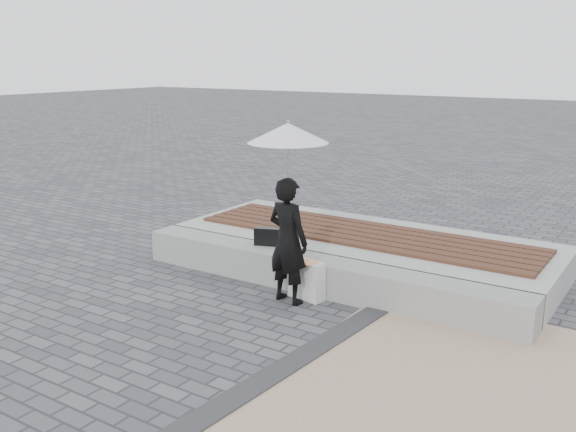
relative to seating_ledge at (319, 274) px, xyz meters
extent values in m
plane|color=#525258|center=(0.00, -1.60, -0.20)|extent=(80.00, 80.00, 0.00)
cube|color=#303033|center=(0.75, -2.10, -0.18)|extent=(0.61, 5.20, 0.04)
cube|color=gray|center=(0.00, 0.00, 0.00)|extent=(5.00, 0.45, 0.40)
cube|color=#AAABA6|center=(0.00, 1.20, 0.00)|extent=(5.00, 2.00, 0.40)
imported|color=black|center=(-0.11, -0.49, 0.52)|extent=(0.57, 0.41, 1.43)
cylinder|color=#A5A5AA|center=(-0.11, -0.49, 1.17)|extent=(0.02, 0.02, 0.88)
cone|color=silver|center=(-0.11, -0.49, 1.71)|extent=(0.88, 0.88, 0.21)
sphere|color=#A5A5AA|center=(-0.11, -0.49, 1.84)|extent=(0.03, 0.03, 0.03)
cube|color=black|center=(-0.82, 0.11, 0.31)|extent=(0.34, 0.22, 0.22)
cube|color=silver|center=(0.01, -0.29, 0.02)|extent=(0.45, 0.25, 0.45)
cube|color=#EF3A53|center=(0.01, -0.34, 0.25)|extent=(0.27, 0.20, 0.01)
camera|label=1|loc=(3.63, -6.19, 2.50)|focal=39.84mm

